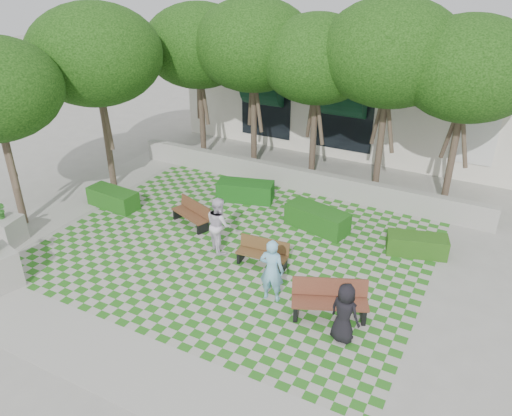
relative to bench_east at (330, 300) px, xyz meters
The scene contains 18 objects.
ground 4.00m from the bench_east, 168.68° to the left, with size 90.00×90.00×0.00m, color gray.
lawn 4.31m from the bench_east, 155.43° to the left, with size 12.00×12.00×0.00m, color #2B721E.
sidewalk_south 5.55m from the bench_east, 134.76° to the right, with size 16.00×2.00×0.01m, color #9E9B93.
sidewalk_west 11.24m from the bench_east, behind, with size 2.00×12.00×0.01m, color #9E9B93.
retaining_wall 7.99m from the bench_east, 119.13° to the left, with size 15.00×0.36×0.90m, color #9E9B93.
bench_east is the anchor object (origin of this frame).
bench_mid 3.01m from the bench_east, 152.84° to the left, with size 1.65×0.68×0.84m.
bench_west 6.56m from the bench_east, 157.73° to the left, with size 1.74×1.09×0.87m.
hedge_east 4.47m from the bench_east, 71.47° to the left, with size 1.88×0.75×0.66m, color #224C14.
hedge_midright 4.73m from the bench_east, 115.29° to the left, with size 2.24×0.89×0.78m, color #194D14.
hedge_midleft 7.39m from the bench_east, 136.25° to the left, with size 2.16×0.86×0.76m, color #144E15.
hedge_west 9.78m from the bench_east, 166.63° to the left, with size 2.02×0.81×0.71m, color #1A4F15.
planter_back 10.90m from the bench_east, behind, with size 1.08×1.08×1.55m.
person_blue 1.75m from the bench_east, behind, with size 0.69×0.46×1.90m, color #80C5EA.
person_dark 0.98m from the bench_east, 48.14° to the right, with size 0.80×0.52×1.64m, color black.
person_white 4.60m from the bench_east, 160.75° to the left, with size 0.91×0.71×1.87m, color silver.
tree_row 10.01m from the bench_east, 130.51° to the left, with size 17.70×13.40×7.41m.
building 15.28m from the bench_east, 101.25° to the left, with size 18.00×8.92×5.15m.
Camera 1 is at (7.06, -11.04, 8.73)m, focal length 35.00 mm.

